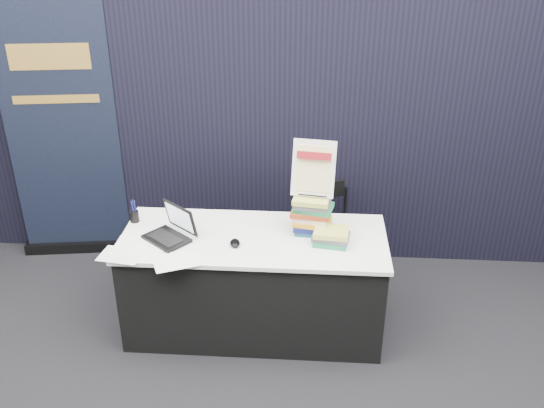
{
  "coord_description": "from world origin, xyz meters",
  "views": [
    {
      "loc": [
        0.37,
        -2.97,
        2.83
      ],
      "look_at": [
        0.12,
        0.55,
        1.0
      ],
      "focal_mm": 40.0,
      "sensor_mm": 36.0,
      "label": 1
    }
  ],
  "objects": [
    {
      "name": "drape_partition",
      "position": [
        0.0,
        1.6,
        1.2
      ],
      "size": [
        6.0,
        0.08,
        2.4
      ],
      "primitive_type": "cube",
      "color": "black",
      "rests_on": "floor"
    },
    {
      "name": "brochure_left",
      "position": [
        -0.83,
        0.26,
        0.75
      ],
      "size": [
        0.3,
        0.23,
        0.0
      ],
      "primitive_type": "cube",
      "rotation": [
        0.0,
        0.0,
        -0.15
      ],
      "color": "silver",
      "rests_on": "display_table"
    },
    {
      "name": "info_sign",
      "position": [
        0.39,
        0.68,
        1.2
      ],
      "size": [
        0.3,
        0.16,
        0.39
      ],
      "rotation": [
        0.0,
        0.0,
        -0.14
      ],
      "color": "black",
      "rests_on": "book_stack_tall"
    },
    {
      "name": "pen_cup",
      "position": [
        -0.86,
        0.71,
        0.79
      ],
      "size": [
        0.08,
        0.08,
        0.08
      ],
      "primitive_type": "cylinder",
      "rotation": [
        0.0,
        0.0,
        -0.34
      ],
      "color": "black",
      "rests_on": "display_table"
    },
    {
      "name": "book_stack_tall",
      "position": [
        0.39,
        0.65,
        0.88
      ],
      "size": [
        0.27,
        0.22,
        0.27
      ],
      "rotation": [
        0.0,
        0.0,
        -0.13
      ],
      "color": "navy",
      "rests_on": "display_table"
    },
    {
      "name": "laptop",
      "position": [
        -0.58,
        0.51,
        0.8
      ],
      "size": [
        0.36,
        0.39,
        0.23
      ],
      "rotation": [
        0.0,
        0.0,
        -0.69
      ],
      "color": "black",
      "rests_on": "display_table"
    },
    {
      "name": "display_table",
      "position": [
        0.0,
        0.55,
        0.38
      ],
      "size": [
        1.8,
        0.75,
        0.75
      ],
      "color": "black",
      "rests_on": "floor"
    },
    {
      "name": "pullup_banner",
      "position": [
        -1.63,
        1.5,
        0.98
      ],
      "size": [
        0.94,
        0.24,
        2.22
      ],
      "rotation": [
        0.0,
        0.0,
        0.15
      ],
      "color": "black",
      "rests_on": "floor"
    },
    {
      "name": "wall_back",
      "position": [
        0.0,
        4.0,
        1.75
      ],
      "size": [
        8.0,
        0.02,
        3.5
      ],
      "primitive_type": "cube",
      "color": "beige",
      "rests_on": "floor"
    },
    {
      "name": "brochure_right",
      "position": [
        -0.45,
        0.22,
        0.75
      ],
      "size": [
        0.36,
        0.32,
        0.0
      ],
      "primitive_type": "cube",
      "rotation": [
        0.0,
        0.0,
        0.4
      ],
      "color": "white",
      "rests_on": "display_table"
    },
    {
      "name": "mouse",
      "position": [
        -0.11,
        0.43,
        0.77
      ],
      "size": [
        0.09,
        0.12,
        0.03
      ],
      "primitive_type": "ellipsoid",
      "rotation": [
        0.0,
        0.0,
        0.18
      ],
      "color": "black",
      "rests_on": "display_table"
    },
    {
      "name": "brochure_mid",
      "position": [
        -0.74,
        0.38,
        0.75
      ],
      "size": [
        0.35,
        0.25,
        0.0
      ],
      "primitive_type": "cube",
      "rotation": [
        0.0,
        0.0,
        -0.03
      ],
      "color": "white",
      "rests_on": "display_table"
    },
    {
      "name": "floor",
      "position": [
        0.0,
        0.0,
        0.0
      ],
      "size": [
        8.0,
        8.0,
        0.0
      ],
      "primitive_type": "plane",
      "color": "black",
      "rests_on": "ground"
    },
    {
      "name": "stacking_chair",
      "position": [
        0.49,
        1.22,
        0.44
      ],
      "size": [
        0.47,
        0.49,
        0.79
      ],
      "rotation": [
        0.0,
        0.0,
        0.43
      ],
      "color": "black",
      "rests_on": "floor"
    },
    {
      "name": "book_stack_short",
      "position": [
        0.52,
        0.51,
        0.8
      ],
      "size": [
        0.27,
        0.22,
        0.1
      ],
      "rotation": [
        0.0,
        0.0,
        -0.19
      ],
      "color": "#207A49",
      "rests_on": "display_table"
    }
  ]
}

